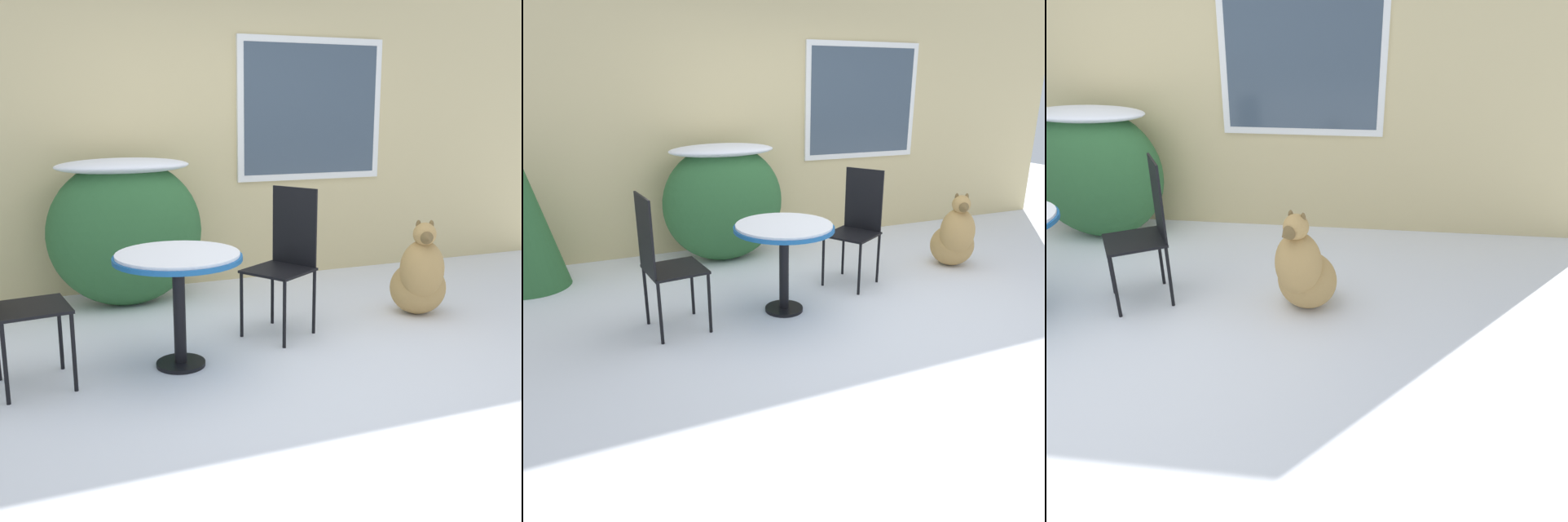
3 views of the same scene
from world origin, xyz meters
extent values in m
plane|color=white|center=(0.00, 0.00, 0.00)|extent=(16.00, 16.00, 0.00)
cube|color=#D1BC84|center=(0.00, 2.20, 1.45)|extent=(8.00, 0.06, 2.90)
cube|color=white|center=(1.12, 2.16, 1.56)|extent=(1.47, 0.04, 1.29)
cube|color=#3D4C5B|center=(1.12, 2.14, 1.56)|extent=(1.35, 0.01, 1.17)
ellipsoid|color=#2D6033|center=(-0.72, 1.72, 0.60)|extent=(1.25, 0.69, 1.20)
ellipsoid|color=white|center=(-0.72, 1.72, 1.14)|extent=(1.06, 0.59, 0.12)
cylinder|color=black|center=(-0.67, 0.29, 0.01)|extent=(0.31, 0.31, 0.03)
cylinder|color=black|center=(-0.67, 0.29, 0.35)|extent=(0.08, 0.08, 0.65)
cylinder|color=#195699|center=(-0.67, 0.29, 0.69)|extent=(0.79, 0.79, 0.03)
cylinder|color=white|center=(-0.67, 0.29, 0.72)|extent=(0.76, 0.76, 0.02)
cube|color=black|center=(0.13, 0.58, 0.48)|extent=(0.56, 0.56, 0.02)
cube|color=black|center=(0.29, 0.68, 0.76)|extent=(0.21, 0.33, 0.56)
cylinder|color=black|center=(-0.13, 0.64, 0.23)|extent=(0.02, 0.02, 0.47)
cylinder|color=black|center=(0.06, 0.33, 0.23)|extent=(0.02, 0.02, 0.47)
cylinder|color=black|center=(0.19, 0.84, 0.23)|extent=(0.02, 0.02, 0.47)
cylinder|color=black|center=(0.38, 0.52, 0.23)|extent=(0.02, 0.02, 0.47)
cube|color=black|center=(-1.53, 0.30, 0.48)|extent=(0.45, 0.45, 0.02)
cylinder|color=black|center=(-1.32, 0.14, 0.23)|extent=(0.02, 0.02, 0.47)
cylinder|color=black|center=(-1.37, 0.50, 0.23)|extent=(0.02, 0.02, 0.47)
cylinder|color=black|center=(-1.69, 0.10, 0.23)|extent=(0.02, 0.02, 0.47)
ellipsoid|color=tan|center=(1.35, 0.65, 0.21)|extent=(0.56, 0.54, 0.41)
ellipsoid|color=tan|center=(1.30, 0.54, 0.38)|extent=(0.43, 0.41, 0.45)
sphere|color=tan|center=(1.29, 0.52, 0.66)|extent=(0.17, 0.17, 0.17)
cone|color=brown|center=(1.24, 0.40, 0.65)|extent=(0.12, 0.12, 0.10)
ellipsoid|color=brown|center=(1.25, 0.55, 0.73)|extent=(0.04, 0.04, 0.08)
ellipsoid|color=brown|center=(1.34, 0.51, 0.73)|extent=(0.04, 0.04, 0.08)
ellipsoid|color=tan|center=(1.42, 0.82, 0.09)|extent=(0.15, 0.20, 0.08)
camera|label=1|loc=(-1.62, -3.49, 1.59)|focal=45.00mm
camera|label=2|loc=(-2.16, -3.22, 1.75)|focal=35.00mm
camera|label=3|loc=(1.73, -2.53, 1.91)|focal=35.00mm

